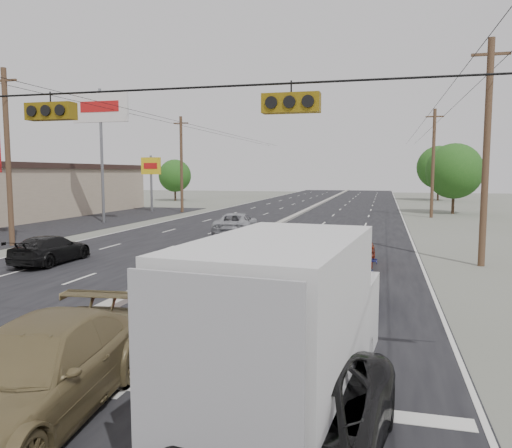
# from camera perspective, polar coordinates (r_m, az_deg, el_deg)

# --- Properties ---
(ground) EXTENTS (200.00, 200.00, 0.00)m
(ground) POSITION_cam_1_polar(r_m,az_deg,el_deg) (12.88, -26.92, -13.81)
(ground) COLOR #606356
(ground) RESTS_ON ground
(road_surface) EXTENTS (20.00, 160.00, 0.02)m
(road_surface) POSITION_cam_1_polar(r_m,az_deg,el_deg) (40.09, 2.57, -0.11)
(road_surface) COLOR black
(road_surface) RESTS_ON ground
(center_median) EXTENTS (0.50, 160.00, 0.20)m
(center_median) POSITION_cam_1_polar(r_m,az_deg,el_deg) (40.08, 2.57, 0.03)
(center_median) COLOR gray
(center_median) RESTS_ON ground
(parking_lot) EXTENTS (10.00, 42.00, 0.02)m
(parking_lot) POSITION_cam_1_polar(r_m,az_deg,el_deg) (42.53, -21.97, -0.19)
(parking_lot) COLOR black
(parking_lot) RESTS_ON ground
(utility_pole_left_b) EXTENTS (1.60, 0.30, 10.00)m
(utility_pole_left_b) POSITION_cam_1_polar(r_m,az_deg,el_deg) (31.70, -26.50, 6.93)
(utility_pole_left_b) COLOR #422D1E
(utility_pole_left_b) RESTS_ON ground
(utility_pole_left_c) EXTENTS (1.60, 0.30, 10.00)m
(utility_pole_left_c) POSITION_cam_1_polar(r_m,az_deg,el_deg) (53.21, -8.52, 6.82)
(utility_pole_left_c) COLOR #422D1E
(utility_pole_left_c) RESTS_ON ground
(utility_pole_right_b) EXTENTS (1.60, 0.30, 10.00)m
(utility_pole_right_b) POSITION_cam_1_polar(r_m,az_deg,el_deg) (24.43, 24.83, 7.49)
(utility_pole_right_b) COLOR #422D1E
(utility_pole_right_b) RESTS_ON ground
(utility_pole_right_c) EXTENTS (1.60, 0.30, 10.00)m
(utility_pole_right_c) POSITION_cam_1_polar(r_m,az_deg,el_deg) (49.23, 19.58, 6.63)
(utility_pole_right_c) COLOR #422D1E
(utility_pole_right_c) RESTS_ON ground
(traffic_signals) EXTENTS (25.00, 0.30, 0.54)m
(traffic_signals) POSITION_cam_1_polar(r_m,az_deg,el_deg) (11.35, -22.82, 11.97)
(traffic_signals) COLOR black
(traffic_signals) RESTS_ON ground
(pole_sign_billboard) EXTENTS (5.00, 0.25, 11.00)m
(pole_sign_billboard) POSITION_cam_1_polar(r_m,az_deg,el_deg) (43.66, -17.35, 11.78)
(pole_sign_billboard) COLOR slate
(pole_sign_billboard) RESTS_ON ground
(pole_sign_far) EXTENTS (2.20, 0.25, 6.00)m
(pole_sign_far) POSITION_cam_1_polar(r_m,az_deg,el_deg) (54.66, -11.91, 6.00)
(pole_sign_far) COLOR slate
(pole_sign_far) RESTS_ON ground
(tree_left_far) EXTENTS (4.80, 4.80, 6.12)m
(tree_left_far) POSITION_cam_1_polar(r_m,az_deg,el_deg) (75.33, -9.25, 5.47)
(tree_left_far) COLOR #382619
(tree_left_far) RESTS_ON ground
(tree_right_mid) EXTENTS (5.60, 5.60, 7.14)m
(tree_right_mid) POSITION_cam_1_polar(r_m,az_deg,el_deg) (54.46, 21.72, 5.64)
(tree_right_mid) COLOR #382619
(tree_right_mid) RESTS_ON ground
(tree_right_far) EXTENTS (6.40, 6.40, 8.16)m
(tree_right_far) POSITION_cam_1_polar(r_m,az_deg,el_deg) (79.42, 20.18, 6.10)
(tree_right_far) COLOR #382619
(tree_right_far) RESTS_ON ground
(box_truck) EXTENTS (2.80, 6.48, 3.19)m
(box_truck) POSITION_cam_1_polar(r_m,az_deg,el_deg) (8.71, 4.06, -11.26)
(box_truck) COLOR black
(box_truck) RESTS_ON ground
(tan_sedan) EXTENTS (2.82, 5.81, 1.63)m
(tan_sedan) POSITION_cam_1_polar(r_m,az_deg,el_deg) (9.56, -23.90, -15.38)
(tan_sedan) COLOR olive
(tan_sedan) RESTS_ON ground
(red_sedan) EXTENTS (1.71, 4.62, 1.51)m
(red_sedan) POSITION_cam_1_polar(r_m,az_deg,el_deg) (15.24, -5.85, -7.20)
(red_sedan) COLOR #AB0A0D
(red_sedan) RESTS_ON ground
(black_suv) EXTENTS (2.94, 5.68, 1.53)m
(black_suv) POSITION_cam_1_polar(r_m,az_deg,el_deg) (7.19, 3.59, -22.69)
(black_suv) COLOR black
(black_suv) RESTS_ON ground
(queue_car_a) EXTENTS (1.74, 3.76, 1.25)m
(queue_car_a) POSITION_cam_1_polar(r_m,az_deg,el_deg) (22.63, -3.18, -3.20)
(queue_car_a) COLOR black
(queue_car_a) RESTS_ON ground
(queue_car_b) EXTENTS (1.91, 4.79, 1.55)m
(queue_car_b) POSITION_cam_1_polar(r_m,az_deg,el_deg) (17.00, 9.21, -5.81)
(queue_car_b) COLOR white
(queue_car_b) RESTS_ON ground
(queue_car_d) EXTENTS (2.30, 4.60, 1.28)m
(queue_car_d) POSITION_cam_1_polar(r_m,az_deg,el_deg) (15.72, 9.85, -7.28)
(queue_car_d) COLOR #0F124E
(queue_car_d) RESTS_ON ground
(queue_car_e) EXTENTS (1.70, 4.04, 1.36)m
(queue_car_e) POSITION_cam_1_polar(r_m,az_deg,el_deg) (22.99, 11.34, -3.01)
(queue_car_e) COLOR maroon
(queue_car_e) RESTS_ON ground
(oncoming_near) EXTENTS (1.91, 4.52, 1.30)m
(oncoming_near) POSITION_cam_1_polar(r_m,az_deg,el_deg) (24.94, -22.40, -2.73)
(oncoming_near) COLOR black
(oncoming_near) RESTS_ON ground
(oncoming_far) EXTENTS (3.16, 5.65, 1.49)m
(oncoming_far) POSITION_cam_1_polar(r_m,az_deg,el_deg) (33.50, -2.27, -0.01)
(oncoming_far) COLOR #919398
(oncoming_far) RESTS_ON ground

